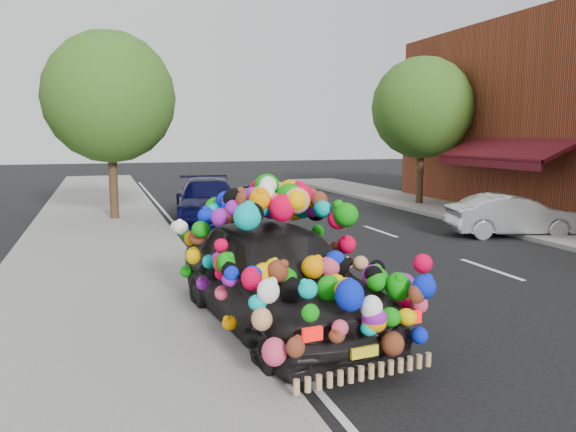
{
  "coord_description": "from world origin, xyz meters",
  "views": [
    {
      "loc": [
        -4.2,
        -9.68,
        2.84
      ],
      "look_at": [
        -0.69,
        0.8,
        1.24
      ],
      "focal_mm": 35.0,
      "sensor_mm": 36.0,
      "label": 1
    }
  ],
  "objects": [
    {
      "name": "ground",
      "position": [
        0.0,
        0.0,
        0.0
      ],
      "size": [
        100.0,
        100.0,
        0.0
      ],
      "primitive_type": "plane",
      "color": "black",
      "rests_on": "ground"
    },
    {
      "name": "sidewalk",
      "position": [
        -4.3,
        0.0,
        0.06
      ],
      "size": [
        4.0,
        60.0,
        0.12
      ],
      "primitive_type": "cube",
      "color": "gray",
      "rests_on": "ground"
    },
    {
      "name": "kerb",
      "position": [
        -2.35,
        0.0,
        0.07
      ],
      "size": [
        0.15,
        60.0,
        0.13
      ],
      "primitive_type": "cube",
      "color": "gray",
      "rests_on": "ground"
    },
    {
      "name": "footpath_far",
      "position": [
        8.2,
        3.0,
        0.06
      ],
      "size": [
        3.0,
        40.0,
        0.12
      ],
      "primitive_type": "cube",
      "color": "gray",
      "rests_on": "ground"
    },
    {
      "name": "lane_markings",
      "position": [
        3.6,
        0.0,
        0.01
      ],
      "size": [
        6.0,
        50.0,
        0.01
      ],
      "primitive_type": null,
      "color": "silver",
      "rests_on": "ground"
    },
    {
      "name": "tree_near_sidewalk",
      "position": [
        -3.8,
        9.5,
        4.02
      ],
      "size": [
        4.2,
        4.2,
        6.13
      ],
      "color": "#332114",
      "rests_on": "ground"
    },
    {
      "name": "tree_far_b",
      "position": [
        8.0,
        10.0,
        3.89
      ],
      "size": [
        4.0,
        4.0,
        5.9
      ],
      "color": "#332114",
      "rests_on": "ground"
    },
    {
      "name": "plush_art_car",
      "position": [
        -1.8,
        -2.02,
        1.16
      ],
      "size": [
        2.77,
        5.1,
        2.24
      ],
      "rotation": [
        0.0,
        0.0,
        0.11
      ],
      "color": "black",
      "rests_on": "ground"
    },
    {
      "name": "navy_sedan",
      "position": [
        -0.94,
        8.17,
        0.72
      ],
      "size": [
        2.61,
        5.17,
        1.44
      ],
      "primitive_type": "imported",
      "rotation": [
        0.0,
        0.0,
        -0.12
      ],
      "color": "black",
      "rests_on": "ground"
    },
    {
      "name": "silver_hatchback",
      "position": [
        6.79,
        3.12,
        0.59
      ],
      "size": [
        3.81,
        2.17,
        1.19
      ],
      "primitive_type": "imported",
      "rotation": [
        0.0,
        0.0,
        1.3
      ],
      "color": "#A5A7AC",
      "rests_on": "ground"
    }
  ]
}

